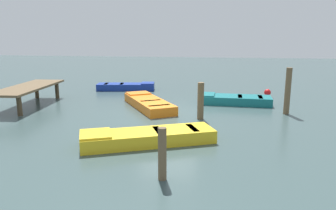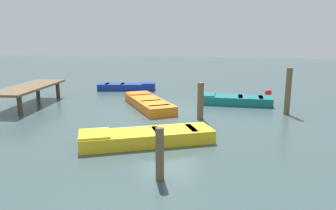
{
  "view_description": "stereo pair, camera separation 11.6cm",
  "coord_description": "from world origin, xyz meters",
  "px_view_note": "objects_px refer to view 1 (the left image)",
  "views": [
    {
      "loc": [
        -12.98,
        -2.28,
        3.2
      ],
      "look_at": [
        0.0,
        0.0,
        0.35
      ],
      "focal_mm": 33.37,
      "sensor_mm": 36.0,
      "label": 1
    },
    {
      "loc": [
        -12.96,
        -2.4,
        3.2
      ],
      "look_at": [
        0.0,
        0.0,
        0.35
      ],
      "focal_mm": 33.37,
      "sensor_mm": 36.0,
      "label": 2
    }
  ],
  "objects_px": {
    "rowboat_yellow": "(147,137)",
    "mooring_piling_far_right": "(201,101)",
    "rowboat_teal": "(234,100)",
    "dock_segment": "(28,89)",
    "mooring_piling_far_left": "(162,154)",
    "mooring_piling_mid_left": "(288,91)",
    "marker_buoy": "(267,93)",
    "rowboat_blue": "(126,87)",
    "rowboat_orange": "(148,103)"
  },
  "relations": [
    {
      "from": "rowboat_yellow",
      "to": "mooring_piling_far_right",
      "type": "xyz_separation_m",
      "value": [
        3.25,
        -1.39,
        0.52
      ]
    },
    {
      "from": "rowboat_teal",
      "to": "rowboat_yellow",
      "type": "bearing_deg",
      "value": 68.08
    },
    {
      "from": "dock_segment",
      "to": "mooring_piling_far_right",
      "type": "xyz_separation_m",
      "value": [
        -1.08,
        -8.25,
        -0.09
      ]
    },
    {
      "from": "dock_segment",
      "to": "mooring_piling_far_right",
      "type": "height_order",
      "value": "mooring_piling_far_right"
    },
    {
      "from": "mooring_piling_far_left",
      "to": "rowboat_teal",
      "type": "bearing_deg",
      "value": -11.89
    },
    {
      "from": "mooring_piling_far_left",
      "to": "mooring_piling_mid_left",
      "type": "bearing_deg",
      "value": -29.44
    },
    {
      "from": "rowboat_teal",
      "to": "mooring_piling_far_left",
      "type": "height_order",
      "value": "mooring_piling_far_left"
    },
    {
      "from": "rowboat_teal",
      "to": "mooring_piling_far_left",
      "type": "relative_size",
      "value": 2.85
    },
    {
      "from": "rowboat_yellow",
      "to": "marker_buoy",
      "type": "xyz_separation_m",
      "value": [
        8.42,
        -4.65,
        0.07
      ]
    },
    {
      "from": "rowboat_yellow",
      "to": "marker_buoy",
      "type": "bearing_deg",
      "value": -143.49
    },
    {
      "from": "dock_segment",
      "to": "mooring_piling_mid_left",
      "type": "bearing_deg",
      "value": -94.69
    },
    {
      "from": "rowboat_yellow",
      "to": "rowboat_blue",
      "type": "relative_size",
      "value": 1.15
    },
    {
      "from": "marker_buoy",
      "to": "dock_segment",
      "type": "bearing_deg",
      "value": 109.57
    },
    {
      "from": "mooring_piling_mid_left",
      "to": "mooring_piling_far_right",
      "type": "bearing_deg",
      "value": 112.67
    },
    {
      "from": "rowboat_orange",
      "to": "mooring_piling_far_left",
      "type": "distance_m",
      "value": 7.64
    },
    {
      "from": "rowboat_yellow",
      "to": "mooring_piling_far_left",
      "type": "distance_m",
      "value": 2.59
    },
    {
      "from": "rowboat_blue",
      "to": "rowboat_teal",
      "type": "height_order",
      "value": "same"
    },
    {
      "from": "rowboat_yellow",
      "to": "rowboat_orange",
      "type": "xyz_separation_m",
      "value": [
        4.96,
        1.17,
        0.0
      ]
    },
    {
      "from": "mooring_piling_far_left",
      "to": "marker_buoy",
      "type": "bearing_deg",
      "value": -18.98
    },
    {
      "from": "mooring_piling_far_left",
      "to": "mooring_piling_far_right",
      "type": "height_order",
      "value": "mooring_piling_far_right"
    },
    {
      "from": "rowboat_orange",
      "to": "mooring_piling_mid_left",
      "type": "relative_size",
      "value": 2.06
    },
    {
      "from": "rowboat_teal",
      "to": "mooring_piling_far_left",
      "type": "xyz_separation_m",
      "value": [
        -8.87,
        1.87,
        0.4
      ]
    },
    {
      "from": "rowboat_blue",
      "to": "mooring_piling_mid_left",
      "type": "relative_size",
      "value": 1.84
    },
    {
      "from": "rowboat_yellow",
      "to": "rowboat_teal",
      "type": "relative_size",
      "value": 1.19
    },
    {
      "from": "dock_segment",
      "to": "mooring_piling_far_left",
      "type": "distance_m",
      "value": 10.28
    },
    {
      "from": "rowboat_yellow",
      "to": "mooring_piling_far_right",
      "type": "relative_size",
      "value": 2.83
    },
    {
      "from": "marker_buoy",
      "to": "mooring_piling_far_right",
      "type": "bearing_deg",
      "value": 147.8
    },
    {
      "from": "rowboat_orange",
      "to": "rowboat_teal",
      "type": "xyz_separation_m",
      "value": [
        1.53,
        -3.97,
        0.0
      ]
    },
    {
      "from": "rowboat_blue",
      "to": "dock_segment",
      "type": "bearing_deg",
      "value": -131.04
    },
    {
      "from": "dock_segment",
      "to": "mooring_piling_far_left",
      "type": "xyz_separation_m",
      "value": [
        -6.71,
        -7.79,
        -0.21
      ]
    },
    {
      "from": "rowboat_orange",
      "to": "mooring_piling_far_left",
      "type": "bearing_deg",
      "value": 163.7
    },
    {
      "from": "mooring_piling_mid_left",
      "to": "mooring_piling_far_right",
      "type": "height_order",
      "value": "mooring_piling_mid_left"
    },
    {
      "from": "rowboat_teal",
      "to": "mooring_piling_far_right",
      "type": "xyz_separation_m",
      "value": [
        -3.24,
        1.41,
        0.52
      ]
    },
    {
      "from": "rowboat_yellow",
      "to": "mooring_piling_far_left",
      "type": "bearing_deg",
      "value": 86.86
    },
    {
      "from": "dock_segment",
      "to": "rowboat_teal",
      "type": "height_order",
      "value": "dock_segment"
    },
    {
      "from": "rowboat_yellow",
      "to": "mooring_piling_mid_left",
      "type": "bearing_deg",
      "value": -160.84
    },
    {
      "from": "dock_segment",
      "to": "rowboat_blue",
      "type": "height_order",
      "value": "dock_segment"
    },
    {
      "from": "rowboat_yellow",
      "to": "mooring_piling_mid_left",
      "type": "distance_m",
      "value": 6.9
    },
    {
      "from": "rowboat_orange",
      "to": "mooring_piling_far_right",
      "type": "relative_size",
      "value": 2.76
    },
    {
      "from": "dock_segment",
      "to": "rowboat_orange",
      "type": "relative_size",
      "value": 1.22
    },
    {
      "from": "rowboat_blue",
      "to": "mooring_piling_far_right",
      "type": "relative_size",
      "value": 2.46
    },
    {
      "from": "rowboat_teal",
      "to": "mooring_piling_far_right",
      "type": "height_order",
      "value": "mooring_piling_far_right"
    },
    {
      "from": "rowboat_yellow",
      "to": "mooring_piling_mid_left",
      "type": "xyz_separation_m",
      "value": [
        4.74,
        -4.95,
        0.78
      ]
    },
    {
      "from": "mooring_piling_far_right",
      "to": "marker_buoy",
      "type": "distance_m",
      "value": 6.13
    },
    {
      "from": "rowboat_blue",
      "to": "mooring_piling_far_left",
      "type": "xyz_separation_m",
      "value": [
        -12.0,
        -4.61,
        0.4
      ]
    },
    {
      "from": "mooring_piling_mid_left",
      "to": "mooring_piling_far_right",
      "type": "relative_size",
      "value": 1.34
    },
    {
      "from": "rowboat_yellow",
      "to": "rowboat_teal",
      "type": "height_order",
      "value": "same"
    },
    {
      "from": "mooring_piling_far_left",
      "to": "mooring_piling_mid_left",
      "type": "xyz_separation_m",
      "value": [
        7.12,
        -4.02,
        0.37
      ]
    },
    {
      "from": "dock_segment",
      "to": "mooring_piling_mid_left",
      "type": "relative_size",
      "value": 2.51
    },
    {
      "from": "dock_segment",
      "to": "marker_buoy",
      "type": "xyz_separation_m",
      "value": [
        4.09,
        -11.5,
        -0.54
      ]
    }
  ]
}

